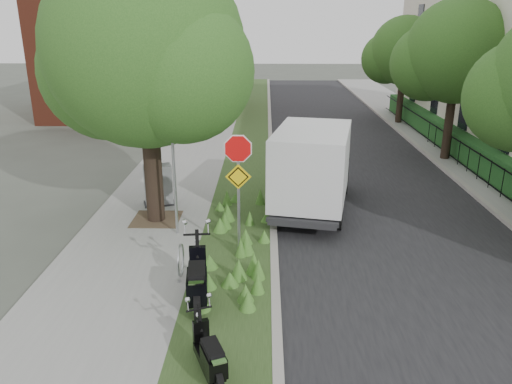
% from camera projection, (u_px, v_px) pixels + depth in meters
% --- Properties ---
extents(ground, '(120.00, 120.00, 0.00)m').
position_uv_depth(ground, '(295.00, 268.00, 12.28)').
color(ground, '#4C5147').
rests_on(ground, ground).
extents(sidewalk_near, '(3.50, 60.00, 0.12)m').
position_uv_depth(sidewalk_near, '(185.00, 158.00, 21.78)').
color(sidewalk_near, gray).
rests_on(sidewalk_near, ground).
extents(verge, '(2.00, 60.00, 0.12)m').
position_uv_depth(verge, '(248.00, 158.00, 21.73)').
color(verge, '#2C431C').
rests_on(verge, ground).
extents(kerb_near, '(0.20, 60.00, 0.13)m').
position_uv_depth(kerb_near, '(271.00, 158.00, 21.71)').
color(kerb_near, '#9E9991').
rests_on(kerb_near, ground).
extents(road, '(7.00, 60.00, 0.01)m').
position_uv_depth(road, '(351.00, 160.00, 21.67)').
color(road, black).
rests_on(road, ground).
extents(kerb_far, '(0.20, 60.00, 0.13)m').
position_uv_depth(kerb_far, '(432.00, 159.00, 21.58)').
color(kerb_far, '#9E9991').
rests_on(kerb_far, ground).
extents(footpath_far, '(3.20, 60.00, 0.12)m').
position_uv_depth(footpath_far, '(472.00, 160.00, 21.55)').
color(footpath_far, gray).
rests_on(footpath_far, ground).
extents(street_tree_main, '(6.21, 5.54, 7.66)m').
position_uv_depth(street_tree_main, '(143.00, 58.00, 13.48)').
color(street_tree_main, black).
rests_on(street_tree_main, ground).
extents(bare_post, '(0.08, 0.08, 4.00)m').
position_uv_depth(bare_post, '(174.00, 164.00, 13.34)').
color(bare_post, '#A5A8AD').
rests_on(bare_post, ground).
extents(bike_hoop, '(0.06, 0.78, 0.77)m').
position_uv_depth(bike_hoop, '(181.00, 260.00, 11.60)').
color(bike_hoop, '#A5A8AD').
rests_on(bike_hoop, ground).
extents(sign_assembly, '(0.94, 0.08, 3.22)m').
position_uv_depth(sign_assembly, '(238.00, 170.00, 12.09)').
color(sign_assembly, '#A5A8AD').
rests_on(sign_assembly, ground).
extents(fence_far, '(0.04, 24.00, 1.00)m').
position_uv_depth(fence_far, '(451.00, 146.00, 21.37)').
color(fence_far, black).
rests_on(fence_far, ground).
extents(hedge_far, '(1.00, 24.00, 1.10)m').
position_uv_depth(hedge_far, '(467.00, 146.00, 21.36)').
color(hedge_far, '#1A4217').
rests_on(hedge_far, footpath_far).
extents(brick_building, '(9.40, 10.40, 8.30)m').
position_uv_depth(brick_building, '(129.00, 46.00, 31.86)').
color(brick_building, maroon).
rests_on(brick_building, ground).
extents(far_tree_b, '(4.83, 4.31, 6.56)m').
position_uv_depth(far_tree_b, '(455.00, 57.00, 20.21)').
color(far_tree_b, black).
rests_on(far_tree_b, ground).
extents(far_tree_c, '(4.37, 3.89, 5.93)m').
position_uv_depth(far_tree_c, '(403.00, 54.00, 27.90)').
color(far_tree_c, black).
rests_on(far_tree_c, ground).
extents(scooter_near, '(0.72, 1.45, 0.73)m').
position_uv_depth(scooter_near, '(211.00, 360.00, 8.23)').
color(scooter_near, black).
rests_on(scooter_near, ground).
extents(scooter_far, '(0.56, 2.01, 0.96)m').
position_uv_depth(scooter_far, '(198.00, 285.00, 10.33)').
color(scooter_far, black).
rests_on(scooter_far, ground).
extents(box_truck, '(2.97, 5.43, 2.32)m').
position_uv_depth(box_truck, '(313.00, 164.00, 15.54)').
color(box_truck, '#262628').
rests_on(box_truck, ground).
extents(utility_cabinet, '(1.12, 0.91, 1.29)m').
position_uv_depth(utility_cabinet, '(158.00, 186.00, 16.02)').
color(utility_cabinet, '#262628').
rests_on(utility_cabinet, ground).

